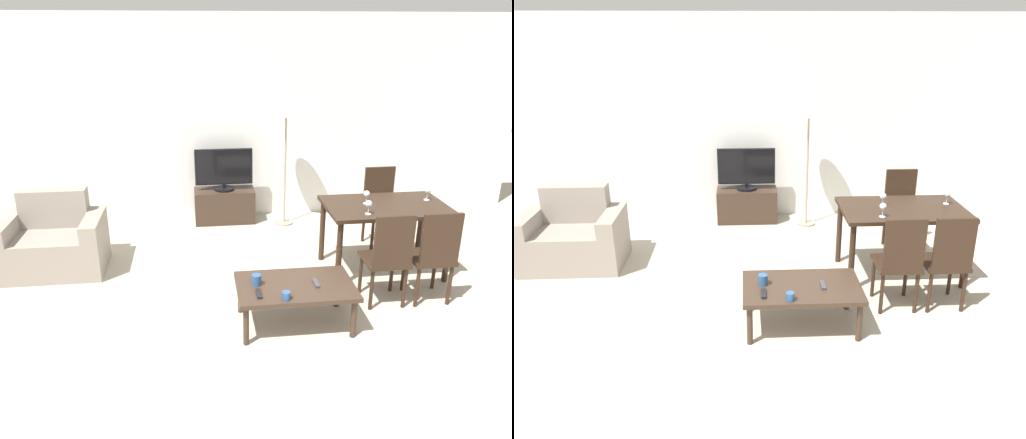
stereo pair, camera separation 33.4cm
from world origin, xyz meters
TOP-DOWN VIEW (x-y plane):
  - ground_plane at (0.00, 0.00)m, footprint 18.00×18.00m
  - wall_back at (0.00, 3.87)m, footprint 7.83×0.06m
  - armchair at (-2.22, 2.35)m, footprint 1.09×0.72m
  - tv_stand at (-0.28, 3.61)m, footprint 0.81×0.39m
  - tv at (-0.28, 3.60)m, footprint 0.77×0.27m
  - coffee_table at (0.18, 0.95)m, footprint 1.04×0.63m
  - dining_table at (1.33, 1.90)m, footprint 1.28×0.80m
  - dining_chair_near at (1.10, 1.18)m, footprint 0.40×0.40m
  - dining_chair_far at (1.55, 2.61)m, footprint 0.40×0.40m
  - dining_chair_near_right at (1.55, 1.18)m, footprint 0.40×0.40m
  - floor_lamp at (0.52, 3.42)m, footprint 0.38×0.38m
  - remote_primary at (0.36, 0.93)m, footprint 0.04×0.15m
  - remote_secondary at (-0.16, 0.81)m, footprint 0.04×0.15m
  - cup_white_near at (-0.16, 0.98)m, footprint 0.08×0.08m
  - cup_colored_far at (0.05, 0.70)m, footprint 0.07×0.07m
  - wine_glass_left at (1.82, 1.98)m, footprint 0.07×0.07m
  - wine_glass_center at (1.13, 1.95)m, footprint 0.07×0.07m
  - wine_glass_right at (1.04, 1.64)m, footprint 0.07×0.07m

SIDE VIEW (x-z plane):
  - ground_plane at x=0.00m, z-range 0.00..0.00m
  - tv_stand at x=-0.28m, z-range 0.00..0.45m
  - armchair at x=-2.22m, z-range -0.12..0.73m
  - coffee_table at x=0.18m, z-range 0.16..0.56m
  - remote_primary at x=0.36m, z-range 0.40..0.42m
  - remote_secondary at x=-0.16m, z-range 0.40..0.42m
  - cup_colored_far at x=0.05m, z-range 0.40..0.47m
  - cup_white_near at x=-0.16m, z-range 0.40..0.50m
  - dining_chair_near at x=1.10m, z-range 0.05..1.00m
  - dining_chair_far at x=1.55m, z-range 0.05..1.00m
  - dining_chair_near_right at x=1.55m, z-range 0.05..1.00m
  - dining_table at x=1.33m, z-range 0.28..1.05m
  - tv at x=-0.28m, z-range 0.45..1.02m
  - wine_glass_left at x=1.82m, z-range 0.79..0.94m
  - wine_glass_center at x=1.13m, z-range 0.79..0.94m
  - wine_glass_right at x=1.04m, z-range 0.79..0.94m
  - wall_back at x=0.00m, z-range 0.00..2.70m
  - floor_lamp at x=0.52m, z-range 0.66..2.39m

